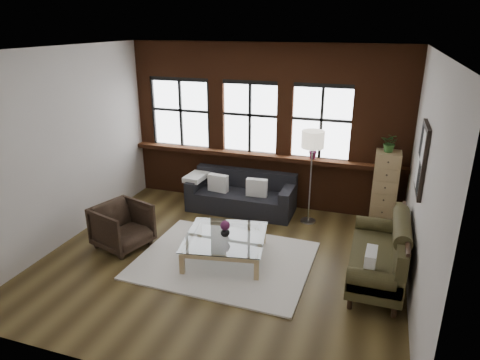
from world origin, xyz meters
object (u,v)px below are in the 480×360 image
(armchair, at_px, (122,226))
(vase, at_px, (225,232))
(dark_sofa, at_px, (241,193))
(coffee_table, at_px, (225,248))
(floor_lamp, at_px, (311,174))
(vintage_settee, at_px, (377,250))
(drawer_chest, at_px, (384,189))

(armchair, height_order, vase, armchair)
(dark_sofa, distance_m, vase, 1.88)
(armchair, bearing_deg, coffee_table, -67.38)
(floor_lamp, bearing_deg, vintage_settee, -52.62)
(vintage_settee, bearing_deg, coffee_table, -176.94)
(coffee_table, height_order, floor_lamp, floor_lamp)
(vintage_settee, relative_size, floor_lamp, 0.96)
(dark_sofa, bearing_deg, vase, -79.36)
(armchair, xyz_separation_m, coffee_table, (1.76, 0.16, -0.17))
(dark_sofa, relative_size, vase, 13.54)
(vase, relative_size, floor_lamp, 0.08)
(drawer_chest, bearing_deg, coffee_table, -138.49)
(coffee_table, bearing_deg, armchair, -174.77)
(vase, xyz_separation_m, drawer_chest, (2.31, 2.05, 0.23))
(vintage_settee, distance_m, vase, 2.26)
(armchair, height_order, floor_lamp, floor_lamp)
(vintage_settee, height_order, drawer_chest, drawer_chest)
(armchair, distance_m, floor_lamp, 3.42)
(dark_sofa, relative_size, drawer_chest, 1.48)
(vase, bearing_deg, drawer_chest, 41.51)
(coffee_table, height_order, drawer_chest, drawer_chest)
(vase, height_order, drawer_chest, drawer_chest)
(dark_sofa, xyz_separation_m, floor_lamp, (1.36, -0.09, 0.57))
(armchair, xyz_separation_m, vase, (1.76, 0.16, 0.11))
(coffee_table, xyz_separation_m, floor_lamp, (1.02, 1.75, 0.76))
(vintage_settee, xyz_separation_m, coffee_table, (-2.26, -0.12, -0.29))
(vase, distance_m, floor_lamp, 2.08)
(dark_sofa, distance_m, armchair, 2.45)
(vintage_settee, bearing_deg, drawer_chest, 88.44)
(coffee_table, bearing_deg, floor_lamp, 59.88)
(vase, bearing_deg, vintage_settee, 3.06)
(vase, bearing_deg, coffee_table, -126.87)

